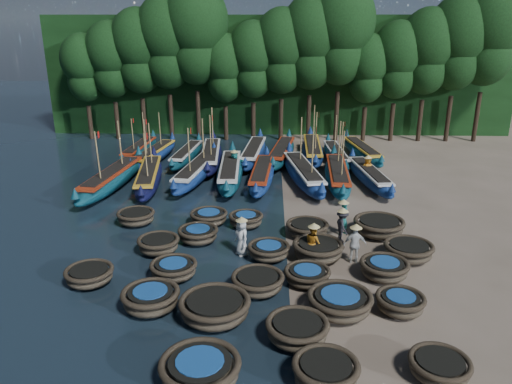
{
  "coord_description": "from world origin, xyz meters",
  "views": [
    {
      "loc": [
        -0.77,
        -21.24,
        9.81
      ],
      "look_at": [
        -1.48,
        2.95,
        1.3
      ],
      "focal_mm": 35.0,
      "sensor_mm": 36.0,
      "label": 1
    }
  ],
  "objects_px": {
    "coracle_11": "(174,269)",
    "fisherman_4": "(355,243)",
    "long_boat_12": "(211,156)",
    "long_boat_16": "(336,155)",
    "long_boat_13": "(253,153)",
    "coracle_24": "(379,226)",
    "coracle_21": "(209,217)",
    "long_boat_2": "(149,177)",
    "coracle_18": "(318,250)",
    "coracle_19": "(408,250)",
    "coracle_9": "(400,303)",
    "long_boat_9": "(139,150)",
    "long_boat_7": "(338,175)",
    "long_boat_10": "(154,155)",
    "long_boat_1": "(112,179)",
    "coracle_14": "(384,268)",
    "long_boat_14": "(282,153)",
    "long_boat_11": "(187,155)",
    "coracle_22": "(246,219)",
    "fisherman_5": "(235,163)",
    "long_boat_5": "(262,175)",
    "coracle_3": "(326,372)",
    "coracle_12": "(258,282)",
    "coracle_20": "(136,217)",
    "fisherman_6": "(367,168)",
    "long_boat_17": "(362,151)",
    "coracle_8": "(340,302)",
    "coracle_15": "(158,244)",
    "coracle_17": "(269,251)",
    "long_boat_15": "(312,150)",
    "fisherman_1": "(343,216)",
    "coracle_6": "(215,308)",
    "fisherman_0": "(242,236)",
    "long_boat_3": "(197,172)",
    "long_boat_8": "(369,176)",
    "long_boat_4": "(230,172)",
    "coracle_23": "(307,228)",
    "fisherman_3": "(342,225)",
    "coracle_10": "(89,275)",
    "coracle_2": "(200,370)",
    "coracle_4": "(439,367)"
  },
  "relations": [
    {
      "from": "long_boat_14",
      "to": "long_boat_11",
      "type": "bearing_deg",
      "value": -166.56
    },
    {
      "from": "coracle_24",
      "to": "fisherman_1",
      "type": "relative_size",
      "value": 1.55
    },
    {
      "from": "coracle_11",
      "to": "fisherman_4",
      "type": "bearing_deg",
      "value": 11.94
    },
    {
      "from": "coracle_20",
      "to": "coracle_15",
      "type": "bearing_deg",
      "value": -60.17
    },
    {
      "from": "long_boat_13",
      "to": "coracle_24",
      "type": "bearing_deg",
      "value": -58.11
    },
    {
      "from": "coracle_17",
      "to": "long_boat_16",
      "type": "bearing_deg",
      "value": 72.86
    },
    {
      "from": "long_boat_2",
      "to": "fisherman_5",
      "type": "distance_m",
      "value": 5.6
    },
    {
      "from": "coracle_22",
      "to": "fisherman_5",
      "type": "distance_m",
      "value": 8.54
    },
    {
      "from": "long_boat_7",
      "to": "long_boat_10",
      "type": "height_order",
      "value": "long_boat_7"
    },
    {
      "from": "long_boat_2",
      "to": "long_boat_16",
      "type": "xyz_separation_m",
      "value": [
        12.13,
        5.68,
        -0.07
      ]
    },
    {
      "from": "long_boat_16",
      "to": "coracle_11",
      "type": "bearing_deg",
      "value": -119.5
    },
    {
      "from": "fisherman_1",
      "to": "coracle_18",
      "type": "bearing_deg",
      "value": 25.95
    },
    {
      "from": "coracle_2",
      "to": "long_boat_14",
      "type": "relative_size",
      "value": 0.3
    },
    {
      "from": "coracle_23",
      "to": "long_boat_9",
      "type": "distance_m",
      "value": 18.13
    },
    {
      "from": "long_boat_1",
      "to": "long_boat_11",
      "type": "distance_m",
      "value": 7.06
    },
    {
      "from": "long_boat_5",
      "to": "coracle_12",
      "type": "bearing_deg",
      "value": -85.74
    },
    {
      "from": "coracle_11",
      "to": "long_boat_11",
      "type": "bearing_deg",
      "value": 97.42
    },
    {
      "from": "long_boat_4",
      "to": "fisherman_1",
      "type": "distance_m",
      "value": 10.03
    },
    {
      "from": "coracle_6",
      "to": "fisherman_0",
      "type": "relative_size",
      "value": 1.51
    },
    {
      "from": "fisherman_4",
      "to": "long_boat_4",
      "type": "bearing_deg",
      "value": -62.9
    },
    {
      "from": "long_boat_12",
      "to": "fisherman_3",
      "type": "xyz_separation_m",
      "value": [
        7.49,
        -12.51,
        0.21
      ]
    },
    {
      "from": "coracle_20",
      "to": "coracle_18",
      "type": "bearing_deg",
      "value": -22.48
    },
    {
      "from": "coracle_19",
      "to": "long_boat_1",
      "type": "xyz_separation_m",
      "value": [
        -15.44,
        8.91,
        0.2
      ]
    },
    {
      "from": "long_boat_1",
      "to": "coracle_14",
      "type": "bearing_deg",
      "value": -29.43
    },
    {
      "from": "coracle_20",
      "to": "fisherman_6",
      "type": "distance_m",
      "value": 14.79
    },
    {
      "from": "long_boat_5",
      "to": "long_boat_9",
      "type": "xyz_separation_m",
      "value": [
        -9.22,
        6.09,
        -0.06
      ]
    },
    {
      "from": "coracle_9",
      "to": "coracle_20",
      "type": "xyz_separation_m",
      "value": [
        -11.26,
        7.59,
        0.0
      ]
    },
    {
      "from": "coracle_21",
      "to": "long_boat_7",
      "type": "relative_size",
      "value": 0.26
    },
    {
      "from": "coracle_18",
      "to": "coracle_19",
      "type": "height_order",
      "value": "coracle_18"
    },
    {
      "from": "coracle_4",
      "to": "long_boat_9",
      "type": "distance_m",
      "value": 27.89
    },
    {
      "from": "coracle_3",
      "to": "coracle_8",
      "type": "xyz_separation_m",
      "value": [
        0.86,
        3.61,
        0.01
      ]
    },
    {
      "from": "coracle_19",
      "to": "coracle_18",
      "type": "bearing_deg",
      "value": -177.85
    },
    {
      "from": "coracle_11",
      "to": "fisherman_1",
      "type": "relative_size",
      "value": 1.09
    },
    {
      "from": "coracle_22",
      "to": "long_boat_15",
      "type": "distance_m",
      "value": 13.65
    },
    {
      "from": "coracle_9",
      "to": "long_boat_9",
      "type": "distance_m",
      "value": 24.93
    },
    {
      "from": "long_boat_12",
      "to": "long_boat_16",
      "type": "distance_m",
      "value": 8.9
    },
    {
      "from": "long_boat_2",
      "to": "long_boat_8",
      "type": "relative_size",
      "value": 1.08
    },
    {
      "from": "coracle_10",
      "to": "long_boat_5",
      "type": "xyz_separation_m",
      "value": [
        6.45,
        12.66,
        0.17
      ]
    },
    {
      "from": "long_boat_16",
      "to": "coracle_4",
      "type": "bearing_deg",
      "value": -92.6
    },
    {
      "from": "coracle_12",
      "to": "long_boat_10",
      "type": "height_order",
      "value": "long_boat_10"
    },
    {
      "from": "long_boat_13",
      "to": "fisherman_0",
      "type": "height_order",
      "value": "fisherman_0"
    },
    {
      "from": "long_boat_17",
      "to": "fisherman_6",
      "type": "xyz_separation_m",
      "value": [
        -0.6,
        -5.37,
        0.32
      ]
    },
    {
      "from": "long_boat_5",
      "to": "fisherman_1",
      "type": "bearing_deg",
      "value": -58.72
    },
    {
      "from": "long_boat_3",
      "to": "fisherman_5",
      "type": "bearing_deg",
      "value": 35.47
    },
    {
      "from": "coracle_21",
      "to": "long_boat_2",
      "type": "height_order",
      "value": "long_boat_2"
    },
    {
      "from": "long_boat_2",
      "to": "long_boat_5",
      "type": "distance_m",
      "value": 6.96
    },
    {
      "from": "coracle_3",
      "to": "fisherman_4",
      "type": "height_order",
      "value": "fisherman_4"
    },
    {
      "from": "coracle_24",
      "to": "long_boat_12",
      "type": "distance_m",
      "value": 15.05
    },
    {
      "from": "fisherman_1",
      "to": "long_boat_1",
      "type": "bearing_deg",
      "value": -62.94
    },
    {
      "from": "coracle_18",
      "to": "long_boat_15",
      "type": "relative_size",
      "value": 0.3
    }
  ]
}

